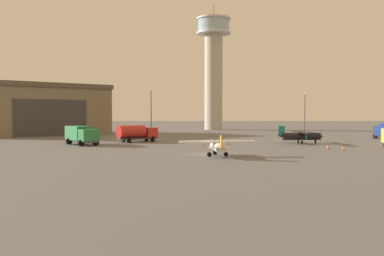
{
  "coord_description": "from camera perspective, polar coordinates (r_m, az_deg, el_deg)",
  "views": [
    {
      "loc": [
        -3.38,
        -49.92,
        4.94
      ],
      "look_at": [
        -1.96,
        26.05,
        2.18
      ],
      "focal_mm": 39.81,
      "sensor_mm": 36.0,
      "label": 1
    }
  ],
  "objects": [
    {
      "name": "airplane_white",
      "position": [
        47.73,
        3.45,
        -2.44
      ],
      "size": [
        8.61,
        6.76,
        2.54
      ],
      "rotation": [
        0.0,
        0.0,
        1.63
      ],
      "color": "white",
      "rests_on": "ground_plane"
    },
    {
      "name": "hangar",
      "position": [
        101.83,
        -20.09,
        2.35
      ],
      "size": [
        34.03,
        32.24,
        11.26
      ],
      "rotation": [
        0.0,
        0.0,
        -0.9
      ],
      "color": "#7A6B56",
      "rests_on": "ground_plane"
    },
    {
      "name": "ground_plane",
      "position": [
        50.28,
        2.8,
        -3.56
      ],
      "size": [
        400.0,
        400.0,
        0.0
      ],
      "primitive_type": "plane",
      "color": "#60605E"
    },
    {
      "name": "traffic_cone_mid_apron",
      "position": [
        59.98,
        17.74,
        -2.43
      ],
      "size": [
        0.36,
        0.36,
        0.66
      ],
      "color": "black",
      "rests_on": "ground_plane"
    },
    {
      "name": "light_post_east",
      "position": [
        108.13,
        14.87,
        2.43
      ],
      "size": [
        0.44,
        0.44,
        9.78
      ],
      "color": "#38383D",
      "rests_on": "ground_plane"
    },
    {
      "name": "traffic_cone_near_right",
      "position": [
        58.48,
        19.59,
        -2.59
      ],
      "size": [
        0.36,
        0.36,
        0.61
      ],
      "color": "black",
      "rests_on": "ground_plane"
    },
    {
      "name": "control_tower",
      "position": [
        124.59,
        2.9,
        8.73
      ],
      "size": [
        9.8,
        9.8,
        36.25
      ],
      "color": "#B2AD9E",
      "rests_on": "ground_plane"
    },
    {
      "name": "airplane_black",
      "position": [
        69.81,
        14.36,
        -0.96
      ],
      "size": [
        7.48,
        9.51,
        2.82
      ],
      "rotation": [
        0.0,
        0.0,
        0.02
      ],
      "color": "black",
      "rests_on": "ground_plane"
    },
    {
      "name": "light_post_west",
      "position": [
        97.54,
        -5.5,
        2.68
      ],
      "size": [
        0.44,
        0.44,
        10.22
      ],
      "color": "#38383D",
      "rests_on": "ground_plane"
    },
    {
      "name": "truck_box_green",
      "position": [
        66.99,
        -14.62,
        -0.83
      ],
      "size": [
        6.31,
        7.27,
        2.86
      ],
      "rotation": [
        0.0,
        0.0,
        5.35
      ],
      "color": "#38383D",
      "rests_on": "ground_plane"
    },
    {
      "name": "truck_fuel_tanker_red",
      "position": [
        71.72,
        -7.47,
        -0.61
      ],
      "size": [
        6.84,
        5.85,
        2.85
      ],
      "rotation": [
        0.0,
        0.0,
        0.64
      ],
      "color": "#38383D",
      "rests_on": "ground_plane"
    }
  ]
}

